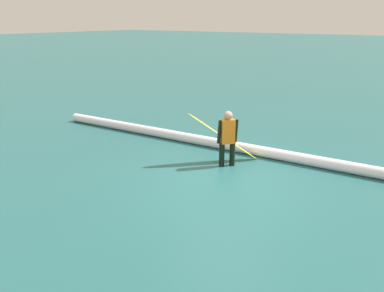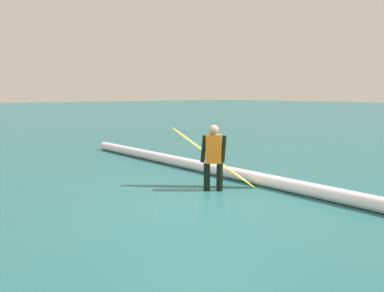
{
  "view_description": "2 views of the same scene",
  "coord_description": "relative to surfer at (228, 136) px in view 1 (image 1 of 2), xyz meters",
  "views": [
    {
      "loc": [
        -4.14,
        7.24,
        3.63
      ],
      "look_at": [
        0.8,
        0.29,
        0.8
      ],
      "focal_mm": 36.14,
      "sensor_mm": 36.0,
      "label": 1
    },
    {
      "loc": [
        -5.03,
        4.22,
        2.1
      ],
      "look_at": [
        -0.06,
        0.19,
        1.15
      ],
      "focal_mm": 33.21,
      "sensor_mm": 36.0,
      "label": 2
    }
  ],
  "objects": [
    {
      "name": "wave_crest_foreground",
      "position": [
        -2.06,
        -1.27,
        -0.66
      ],
      "size": [
        17.89,
        1.46,
        0.29
      ],
      "primitive_type": "cylinder",
      "rotation": [
        0.0,
        1.57,
        0.07
      ],
      "color": "white",
      "rests_on": "ground_plane"
    },
    {
      "name": "ground_plane",
      "position": [
        -0.53,
        0.89,
        -0.8
      ],
      "size": [
        174.67,
        174.67,
        0.0
      ],
      "primitive_type": "plane",
      "color": "#266061"
    },
    {
      "name": "surfboard",
      "position": [
        0.23,
        -0.21,
        -0.12
      ],
      "size": [
        1.55,
        1.56,
        1.39
      ],
      "color": "yellow",
      "rests_on": "ground_plane"
    },
    {
      "name": "surfer",
      "position": [
        0.0,
        0.0,
        0.0
      ],
      "size": [
        0.38,
        0.47,
        1.44
      ],
      "rotation": [
        0.0,
        0.0,
        3.97
      ],
      "color": "black",
      "rests_on": "ground_plane"
    }
  ]
}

